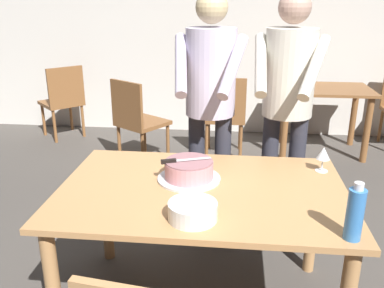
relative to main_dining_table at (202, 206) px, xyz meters
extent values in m
cube|color=silver|center=(0.00, 3.35, 0.71)|extent=(10.00, 0.12, 2.70)
cube|color=tan|center=(0.00, 0.00, 0.09)|extent=(1.48, 0.97, 0.03)
cylinder|color=tan|center=(-0.66, 0.41, -0.28)|extent=(0.07, 0.07, 0.72)
cylinder|color=tan|center=(0.66, 0.41, -0.28)|extent=(0.07, 0.07, 0.72)
cylinder|color=silver|center=(-0.08, 0.10, 0.11)|extent=(0.34, 0.34, 0.01)
cylinder|color=#D18C93|center=(-0.08, 0.10, 0.16)|extent=(0.26, 0.26, 0.09)
cylinder|color=#926267|center=(-0.08, 0.10, 0.21)|extent=(0.25, 0.25, 0.01)
cube|color=silver|center=(-0.06, 0.10, 0.22)|extent=(0.20, 0.09, 0.00)
cube|color=black|center=(-0.18, 0.06, 0.22)|extent=(0.08, 0.05, 0.02)
cylinder|color=white|center=(-0.02, -0.32, 0.11)|extent=(0.22, 0.22, 0.01)
cylinder|color=white|center=(-0.02, -0.32, 0.12)|extent=(0.22, 0.22, 0.01)
cylinder|color=white|center=(-0.02, -0.32, 0.13)|extent=(0.22, 0.22, 0.01)
cylinder|color=white|center=(-0.02, -0.32, 0.14)|extent=(0.22, 0.22, 0.01)
cylinder|color=white|center=(-0.02, -0.32, 0.15)|extent=(0.22, 0.22, 0.01)
cylinder|color=white|center=(-0.02, -0.32, 0.16)|extent=(0.22, 0.22, 0.01)
cylinder|color=white|center=(-0.02, -0.32, 0.17)|extent=(0.22, 0.22, 0.01)
cylinder|color=white|center=(-0.02, -0.32, 0.18)|extent=(0.22, 0.22, 0.01)
cylinder|color=silver|center=(0.65, 0.29, 0.11)|extent=(0.07, 0.07, 0.00)
cylinder|color=silver|center=(0.65, 0.29, 0.15)|extent=(0.01, 0.01, 0.07)
cone|color=silver|center=(0.65, 0.29, 0.22)|extent=(0.08, 0.08, 0.07)
cylinder|color=#387AC6|center=(0.64, -0.41, 0.22)|extent=(0.07, 0.07, 0.22)
cylinder|color=silver|center=(0.64, -0.41, 0.34)|extent=(0.04, 0.04, 0.03)
cylinder|color=#2D2D38|center=(0.08, 0.70, -0.17)|extent=(0.11, 0.11, 0.95)
cylinder|color=#2D2D38|center=(-0.10, 0.71, -0.17)|extent=(0.11, 0.11, 0.95)
cylinder|color=#B7ADC6|center=(-0.01, 0.70, 0.58)|extent=(0.32, 0.32, 0.55)
sphere|color=tan|center=(-0.01, 0.70, 0.98)|extent=(0.20, 0.20, 0.20)
cylinder|color=#B7ADC6|center=(0.13, 0.51, 0.65)|extent=(0.19, 0.42, 0.34)
cylinder|color=#B7ADC6|center=(-0.18, 0.54, 0.65)|extent=(0.12, 0.42, 0.34)
cylinder|color=#2D2D38|center=(0.58, 0.72, -0.17)|extent=(0.11, 0.11, 0.95)
cylinder|color=#2D2D38|center=(0.40, 0.75, -0.17)|extent=(0.11, 0.11, 0.95)
cylinder|color=beige|center=(0.49, 0.73, 0.58)|extent=(0.32, 0.32, 0.55)
sphere|color=tan|center=(0.49, 0.73, 0.98)|extent=(0.20, 0.20, 0.20)
cylinder|color=beige|center=(0.60, 0.52, 0.65)|extent=(0.24, 0.41, 0.34)
cylinder|color=beige|center=(0.30, 0.59, 0.65)|extent=(0.07, 0.42, 0.34)
cube|color=brown|center=(1.12, 2.65, 0.08)|extent=(1.00, 0.70, 0.03)
cylinder|color=brown|center=(0.69, 2.38, -0.29)|extent=(0.07, 0.07, 0.71)
cylinder|color=brown|center=(1.54, 2.38, -0.29)|extent=(0.07, 0.07, 0.71)
cylinder|color=brown|center=(0.69, 2.93, -0.29)|extent=(0.07, 0.07, 0.71)
cylinder|color=brown|center=(1.54, 2.93, -0.29)|extent=(0.07, 0.07, 0.71)
cube|color=brown|center=(-2.00, 2.88, -0.21)|extent=(0.62, 0.62, 0.04)
cylinder|color=brown|center=(-2.25, 2.88, -0.44)|extent=(0.04, 0.04, 0.41)
cylinder|color=brown|center=(-2.00, 3.14, -0.44)|extent=(0.04, 0.04, 0.41)
cylinder|color=brown|center=(-2.00, 2.63, -0.44)|extent=(0.04, 0.04, 0.41)
cylinder|color=brown|center=(-1.74, 2.88, -0.44)|extent=(0.04, 0.04, 0.41)
cube|color=brown|center=(-1.85, 2.74, 0.03)|extent=(0.33, 0.33, 0.45)
cube|color=brown|center=(-0.80, 2.15, -0.21)|extent=(0.61, 0.61, 0.04)
cylinder|color=brown|center=(-0.85, 2.40, -0.44)|extent=(0.04, 0.04, 0.41)
cylinder|color=brown|center=(-0.55, 2.19, -0.44)|extent=(0.04, 0.04, 0.41)
cylinder|color=brown|center=(-1.05, 2.10, -0.44)|extent=(0.04, 0.04, 0.41)
cylinder|color=brown|center=(-0.75, 1.89, -0.44)|extent=(0.04, 0.04, 0.41)
cube|color=brown|center=(-0.92, 1.98, 0.03)|extent=(0.38, 0.28, 0.45)
cube|color=brown|center=(0.04, 2.45, -0.21)|extent=(0.45, 0.45, 0.04)
cylinder|color=brown|center=(-0.14, 2.63, -0.44)|extent=(0.04, 0.04, 0.41)
cylinder|color=brown|center=(0.22, 2.64, -0.44)|extent=(0.04, 0.04, 0.41)
cylinder|color=brown|center=(-0.14, 2.27, -0.44)|extent=(0.04, 0.04, 0.41)
cylinder|color=brown|center=(0.23, 2.27, -0.44)|extent=(0.04, 0.04, 0.41)
cube|color=brown|center=(0.04, 2.25, 0.03)|extent=(0.44, 0.04, 0.45)
cylinder|color=brown|center=(1.92, 3.08, -0.44)|extent=(0.04, 0.04, 0.41)
camera|label=1|loc=(0.15, -1.93, 1.04)|focal=38.75mm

